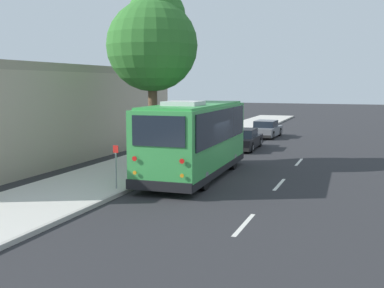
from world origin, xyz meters
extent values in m
plane|color=#28282B|center=(0.00, 0.00, 0.00)|extent=(160.00, 160.00, 0.00)
cube|color=beige|center=(0.00, 4.14, 0.07)|extent=(80.00, 4.04, 0.15)
cube|color=#AAA69D|center=(0.00, 2.05, 0.07)|extent=(80.00, 0.14, 0.15)
cube|color=green|center=(0.15, 0.64, 1.71)|extent=(8.45, 2.77, 2.87)
cube|color=black|center=(0.15, 0.64, 0.42)|extent=(8.50, 2.83, 0.28)
cube|color=black|center=(0.15, 0.64, 2.34)|extent=(7.77, 2.84, 1.37)
cube|color=black|center=(4.36, 0.77, 2.34)|extent=(0.10, 2.21, 1.44)
cube|color=black|center=(-4.06, 0.51, 2.44)|extent=(0.09, 2.03, 1.10)
cube|color=black|center=(4.36, 0.77, 3.01)|extent=(0.10, 1.82, 0.22)
cube|color=green|center=(0.15, 0.64, 3.19)|extent=(7.93, 2.52, 0.10)
cube|color=silver|center=(-1.35, 0.59, 3.31)|extent=(1.58, 1.47, 0.20)
cube|color=black|center=(4.38, 0.77, 0.46)|extent=(0.18, 2.55, 0.36)
cube|color=black|center=(-4.08, 0.51, 0.46)|extent=(0.18, 2.55, 0.36)
cylinder|color=red|center=(-4.15, 1.42, 1.43)|extent=(0.04, 0.18, 0.18)
cylinder|color=orange|center=(-4.15, 1.42, 0.91)|extent=(0.03, 0.14, 0.14)
cylinder|color=red|center=(-4.10, -0.40, 1.43)|extent=(0.04, 0.18, 0.18)
cylinder|color=orange|center=(-4.10, -0.40, 0.91)|extent=(0.03, 0.14, 0.14)
cube|color=white|center=(4.39, 1.61, 0.63)|extent=(0.05, 0.32, 0.18)
cube|color=white|center=(4.45, -0.08, 0.63)|extent=(0.05, 0.32, 0.18)
cube|color=black|center=(4.03, 2.18, 2.62)|extent=(0.06, 0.10, 0.24)
cylinder|color=black|center=(2.59, 1.82, 0.51)|extent=(1.02, 0.33, 1.01)
cylinder|color=slate|center=(2.59, 1.82, 0.51)|extent=(0.47, 0.33, 0.46)
cylinder|color=black|center=(2.66, -0.39, 0.51)|extent=(1.02, 0.33, 1.01)
cylinder|color=slate|center=(2.66, -0.39, 0.51)|extent=(0.47, 0.33, 0.46)
cylinder|color=black|center=(-2.24, 1.67, 0.51)|extent=(1.02, 0.33, 1.01)
cylinder|color=slate|center=(-2.24, 1.67, 0.51)|extent=(0.47, 0.33, 0.46)
cylinder|color=black|center=(-2.17, -0.54, 0.51)|extent=(1.02, 0.33, 1.01)
cylinder|color=slate|center=(-2.17, -0.54, 0.51)|extent=(0.47, 0.33, 0.46)
cube|color=black|center=(9.79, 0.84, 0.47)|extent=(4.46, 1.89, 0.63)
cube|color=black|center=(9.67, 0.84, 1.02)|extent=(2.14, 1.57, 0.48)
cube|color=black|center=(9.67, 0.84, 1.26)|extent=(2.05, 1.53, 0.05)
cube|color=black|center=(12.01, 0.92, 0.26)|extent=(0.14, 1.68, 0.20)
cube|color=black|center=(7.57, 0.76, 0.26)|extent=(0.14, 1.68, 0.20)
cylinder|color=black|center=(11.14, 1.68, 0.32)|extent=(0.64, 0.22, 0.63)
cylinder|color=slate|center=(11.14, 1.68, 0.32)|extent=(0.29, 0.23, 0.29)
cylinder|color=black|center=(11.20, 0.10, 0.32)|extent=(0.64, 0.22, 0.63)
cylinder|color=slate|center=(11.20, 0.10, 0.32)|extent=(0.29, 0.23, 0.29)
cylinder|color=black|center=(8.37, 1.58, 0.32)|extent=(0.64, 0.22, 0.63)
cylinder|color=slate|center=(8.37, 1.58, 0.32)|extent=(0.29, 0.23, 0.29)
cylinder|color=black|center=(8.43, 0.00, 0.32)|extent=(0.64, 0.22, 0.63)
cylinder|color=slate|center=(8.43, 0.00, 0.32)|extent=(0.29, 0.23, 0.29)
cube|color=slate|center=(16.95, 0.83, 0.48)|extent=(4.09, 1.87, 0.63)
cube|color=black|center=(16.85, 0.83, 1.03)|extent=(1.96, 1.56, 0.48)
cube|color=slate|center=(16.85, 0.83, 1.27)|extent=(1.88, 1.52, 0.05)
cube|color=black|center=(18.99, 0.76, 0.26)|extent=(0.14, 1.69, 0.20)
cube|color=black|center=(14.91, 0.90, 0.26)|extent=(0.14, 1.69, 0.20)
cylinder|color=black|center=(18.25, 1.58, 0.32)|extent=(0.65, 0.22, 0.64)
cylinder|color=slate|center=(18.25, 1.58, 0.32)|extent=(0.30, 0.23, 0.29)
cylinder|color=black|center=(18.20, -0.01, 0.32)|extent=(0.65, 0.22, 0.64)
cylinder|color=slate|center=(18.20, -0.01, 0.32)|extent=(0.30, 0.23, 0.29)
cylinder|color=black|center=(15.71, 1.67, 0.32)|extent=(0.65, 0.22, 0.64)
cylinder|color=slate|center=(15.71, 1.67, 0.32)|extent=(0.30, 0.23, 0.29)
cylinder|color=black|center=(15.65, 0.08, 0.32)|extent=(0.65, 0.22, 0.64)
cylinder|color=slate|center=(15.65, 0.08, 0.32)|extent=(0.30, 0.23, 0.29)
cylinder|color=brown|center=(1.84, 3.42, 2.27)|extent=(0.44, 0.44, 4.23)
sphere|color=#2D6B28|center=(1.84, 3.42, 5.92)|extent=(4.38, 4.38, 4.38)
sphere|color=#31732C|center=(2.38, 3.42, 7.34)|extent=(2.85, 2.85, 2.85)
cylinder|color=gray|center=(-3.68, 2.44, 0.84)|extent=(0.06, 0.06, 1.37)
cube|color=red|center=(-3.68, 2.44, 1.66)|extent=(0.02, 0.22, 0.28)
cylinder|color=gray|center=(-2.26, 2.44, 0.75)|extent=(0.06, 0.06, 1.19)
cube|color=tan|center=(2.60, 10.92, 2.34)|extent=(21.33, 6.89, 4.69)
cube|color=gray|center=(2.60, 7.62, 4.89)|extent=(21.33, 0.30, 0.40)
cube|color=silver|center=(-6.13, -3.15, 0.00)|extent=(2.40, 0.14, 0.01)
cube|color=silver|center=(-0.13, -3.15, 0.00)|extent=(2.40, 0.14, 0.01)
cube|color=silver|center=(5.87, -3.15, 0.00)|extent=(2.40, 0.14, 0.01)
camera|label=1|loc=(-19.55, -6.41, 4.14)|focal=45.00mm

